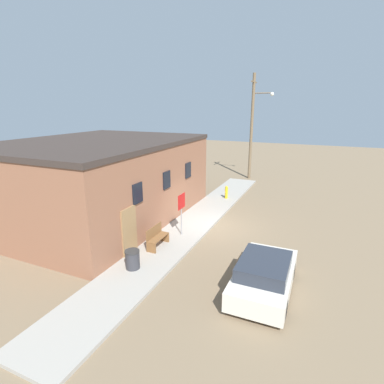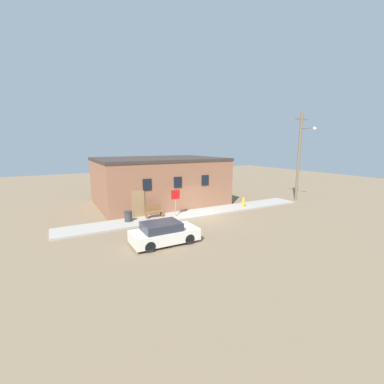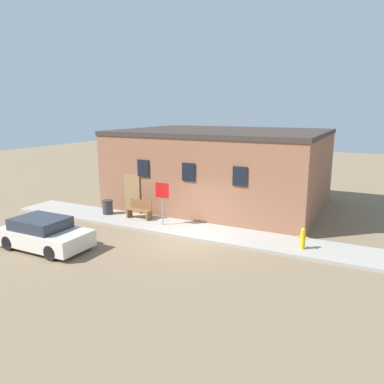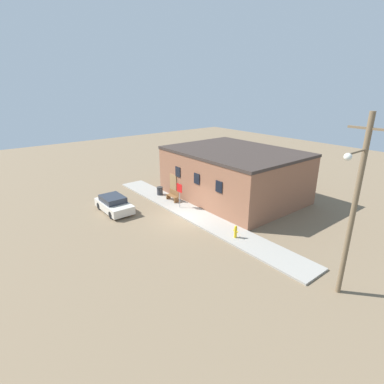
% 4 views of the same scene
% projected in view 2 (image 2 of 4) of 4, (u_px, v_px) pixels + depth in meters
% --- Properties ---
extents(ground_plane, '(80.00, 80.00, 0.00)m').
position_uv_depth(ground_plane, '(202.00, 217.00, 20.45)').
color(ground_plane, '#7A664C').
extents(sidewalk, '(21.46, 2.27, 0.13)m').
position_uv_depth(sidewalk, '(195.00, 213.00, 21.42)').
color(sidewalk, '#9E998E').
rests_on(sidewalk, ground).
extents(brick_building, '(11.58, 8.89, 4.49)m').
position_uv_depth(brick_building, '(158.00, 181.00, 25.27)').
color(brick_building, '#8E5B42').
rests_on(brick_building, ground).
extents(fire_hydrant, '(0.42, 0.20, 0.88)m').
position_uv_depth(fire_hydrant, '(243.00, 202.00, 23.36)').
color(fire_hydrant, gold).
rests_on(fire_hydrant, sidewalk).
extents(stop_sign, '(0.73, 0.06, 2.10)m').
position_uv_depth(stop_sign, '(176.00, 198.00, 20.15)').
color(stop_sign, gray).
rests_on(stop_sign, sidewalk).
extents(bench, '(1.31, 0.44, 0.96)m').
position_uv_depth(bench, '(154.00, 212.00, 19.94)').
color(bench, brown).
rests_on(bench, sidewalk).
extents(trash_bin, '(0.58, 0.58, 0.76)m').
position_uv_depth(trash_bin, '(128.00, 216.00, 18.92)').
color(trash_bin, '#333338').
rests_on(trash_bin, sidewalk).
extents(utility_pole, '(1.80, 1.83, 8.94)m').
position_uv_depth(utility_pole, '(300.00, 154.00, 25.97)').
color(utility_pole, brown).
rests_on(utility_pole, ground).
extents(parked_car, '(3.88, 1.85, 1.29)m').
position_uv_depth(parked_car, '(164.00, 233.00, 14.95)').
color(parked_car, black).
rests_on(parked_car, ground).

